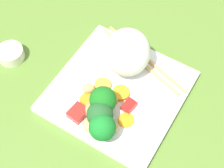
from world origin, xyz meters
TOP-DOWN VIEW (x-y plane):
  - ground_plane at (0.00, 0.00)cm, footprint 110.00×110.00cm
  - square_plate at (0.00, 0.00)cm, footprint 23.85×23.85cm
  - rice_mound at (1.54, -5.42)cm, footprint 11.71×11.98cm
  - broccoli_floret_0 at (-2.84, 9.32)cm, footprint 4.56×4.56cm
  - broccoli_floret_1 at (0.25, 4.93)cm, footprint 4.76×4.76cm
  - broccoli_floret_2 at (-1.09, 7.47)cm, footprint 4.56×4.56cm
  - carrot_slice_0 at (-4.63, 4.66)cm, footprint 3.66×3.66cm
  - carrot_slice_1 at (3.35, 5.04)cm, footprint 4.20×4.20cm
  - carrot_slice_2 at (-0.93, 0.53)cm, footprint 3.38×3.38cm
  - carrot_slice_3 at (2.77, 1.02)cm, footprint 4.16×4.16cm
  - carrot_slice_4 at (-0.19, 2.69)cm, footprint 3.86×3.86cm
  - pepper_chunk_0 at (3.14, 8.34)cm, footprint 3.01×3.38cm
  - pepper_chunk_1 at (-3.65, 2.15)cm, footprint 2.12×2.74cm
  - chicken_piece_0 at (0.41, 9.30)cm, footprint 3.68×3.49cm
  - chicken_piece_1 at (-3.42, 7.24)cm, footprint 3.11×2.83cm
  - chicken_piece_2 at (1.84, 3.44)cm, footprint 3.47×3.77cm
  - chicken_piece_3 at (4.39, 3.26)cm, footprint 3.00×2.96cm
  - chicken_piece_4 at (1.20, 6.60)cm, footprint 4.36×4.53cm
  - chopstick_pair at (-0.61, -8.27)cm, footprint 20.74×7.40cm
  - sauce_cup at (22.62, 4.60)cm, footprint 5.29×5.29cm

SIDE VIEW (x-z plane):
  - ground_plane at x=0.00cm, z-range -2.00..0.00cm
  - square_plate at x=0.00cm, z-range 0.00..1.44cm
  - sauce_cup at x=22.62cm, z-range 0.00..2.30cm
  - carrot_slice_1 at x=3.35cm, z-range 1.44..1.88cm
  - carrot_slice_0 at x=-4.63cm, z-range 1.44..1.92cm
  - chopstick_pair at x=-0.61cm, z-range 1.44..2.15cm
  - carrot_slice_4 at x=-0.19cm, z-range 1.44..2.15cm
  - carrot_slice_2 at x=-0.93cm, z-range 1.44..2.20cm
  - carrot_slice_3 at x=2.77cm, z-range 1.44..2.23cm
  - pepper_chunk_1 at x=-3.65cm, z-range 1.44..2.67cm
  - pepper_chunk_0 at x=3.14cm, z-range 1.44..2.89cm
  - chicken_piece_2 at x=1.84cm, z-range 1.44..3.17cm
  - chicken_piece_3 at x=4.39cm, z-range 1.44..3.25cm
  - chicken_piece_1 at x=-3.42cm, z-range 1.44..3.29cm
  - chicken_piece_0 at x=0.41cm, z-range 1.44..3.32cm
  - chicken_piece_4 at x=1.20cm, z-range 1.44..3.45cm
  - broccoli_floret_2 at x=-1.09cm, z-range 1.88..7.42cm
  - broccoli_floret_1 at x=0.25cm, z-range 1.87..7.73cm
  - broccoli_floret_0 at x=-2.84cm, z-range 1.93..7.82cm
  - rice_mound at x=1.54cm, z-range 1.44..10.12cm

